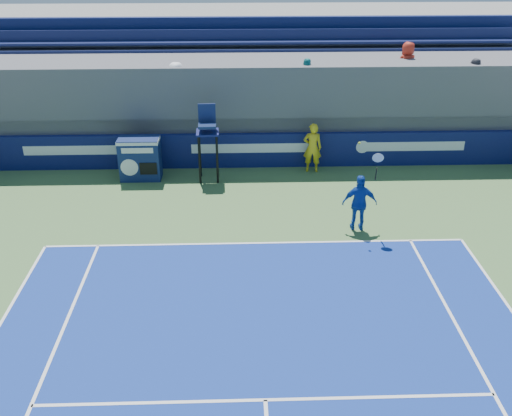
{
  "coord_description": "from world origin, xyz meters",
  "views": [
    {
      "loc": [
        -0.41,
        -1.05,
        7.64
      ],
      "look_at": [
        0.0,
        11.5,
        1.25
      ],
      "focal_mm": 40.0,
      "sensor_mm": 36.0,
      "label": 1
    }
  ],
  "objects_px": {
    "tennis_player": "(360,203)",
    "ball_person": "(312,148)",
    "match_clock": "(140,158)",
    "umpire_chair": "(208,135)"
  },
  "relations": [
    {
      "from": "tennis_player",
      "to": "ball_person",
      "type": "bearing_deg",
      "value": 100.91
    },
    {
      "from": "ball_person",
      "to": "tennis_player",
      "type": "height_order",
      "value": "tennis_player"
    },
    {
      "from": "ball_person",
      "to": "match_clock",
      "type": "bearing_deg",
      "value": 9.95
    },
    {
      "from": "ball_person",
      "to": "match_clock",
      "type": "height_order",
      "value": "ball_person"
    },
    {
      "from": "match_clock",
      "to": "umpire_chair",
      "type": "distance_m",
      "value": 2.36
    },
    {
      "from": "ball_person",
      "to": "match_clock",
      "type": "xyz_separation_m",
      "value": [
        -5.65,
        -0.42,
        -0.11
      ]
    },
    {
      "from": "tennis_player",
      "to": "match_clock",
      "type": "bearing_deg",
      "value": 150.44
    },
    {
      "from": "match_clock",
      "to": "tennis_player",
      "type": "relative_size",
      "value": 0.54
    },
    {
      "from": "umpire_chair",
      "to": "tennis_player",
      "type": "relative_size",
      "value": 0.96
    },
    {
      "from": "tennis_player",
      "to": "umpire_chair",
      "type": "bearing_deg",
      "value": 140.13
    }
  ]
}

